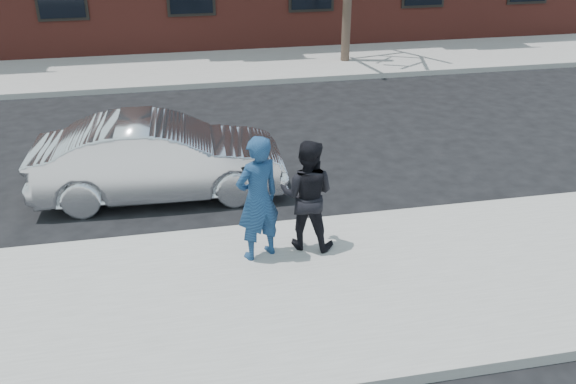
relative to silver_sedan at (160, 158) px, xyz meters
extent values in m
plane|color=black|center=(1.05, -3.20, -0.70)|extent=(100.00, 100.00, 0.00)
cube|color=gray|center=(1.05, -3.45, -0.62)|extent=(50.00, 3.50, 0.15)
cube|color=#999691|center=(1.05, -1.65, -0.62)|extent=(50.00, 0.10, 0.15)
cube|color=gray|center=(1.05, 8.05, -0.62)|extent=(50.00, 3.50, 0.15)
cube|color=#999691|center=(1.05, 6.25, -0.62)|extent=(50.00, 0.10, 0.15)
imported|color=silver|center=(0.00, 0.00, 0.00)|extent=(4.27, 1.62, 1.39)
imported|color=navy|center=(1.30, -2.51, 0.36)|extent=(0.78, 0.66, 1.81)
cube|color=black|center=(1.17, -2.33, 0.70)|extent=(0.11, 0.14, 0.08)
imported|color=black|center=(2.02, -2.37, 0.27)|extent=(0.97, 0.88, 1.63)
cube|color=black|center=(1.96, -2.15, 0.48)|extent=(0.10, 0.15, 0.06)
camera|label=1|loc=(0.26, -9.78, 4.12)|focal=38.00mm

